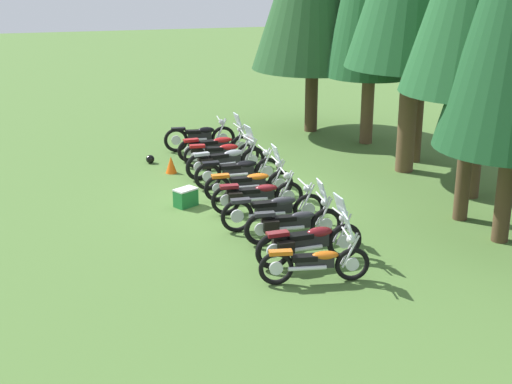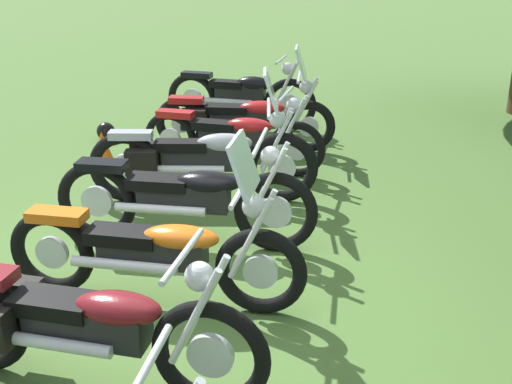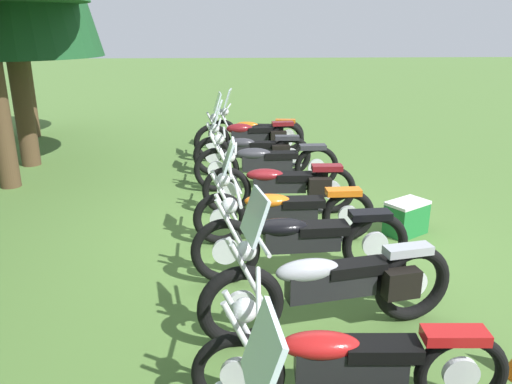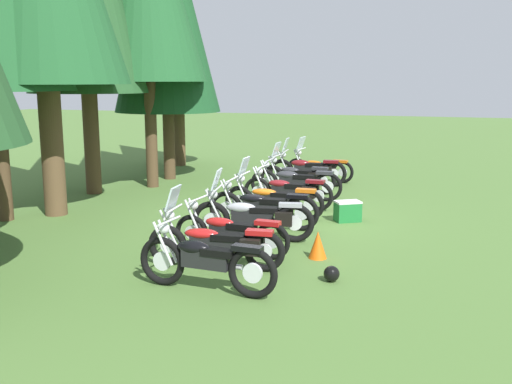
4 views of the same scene
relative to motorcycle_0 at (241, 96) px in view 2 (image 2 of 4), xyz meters
The scene contains 10 objects.
ground_plane 4.97m from the motorcycle_0, ahead, with size 80.00×80.00×0.00m, color #4C7033.
motorcycle_0 is the anchor object (origin of this frame).
motorcycle_1 1.08m from the motorcycle_0, 13.27° to the left, with size 0.73×2.34×1.35m.
motorcycle_2 1.87m from the motorcycle_0, 10.16° to the left, with size 0.72×2.22×0.98m.
motorcycle_3 2.85m from the motorcycle_0, ahead, with size 0.85×2.36×1.39m.
motorcycle_4 3.86m from the motorcycle_0, ahead, with size 0.77×2.39×1.02m.
motorcycle_5 4.85m from the motorcycle_0, ahead, with size 0.67×2.33×1.35m.
motorcycle_6 5.86m from the motorcycle_0, ahead, with size 0.64×2.26×1.01m.
traffic_cone 2.46m from the motorcycle_0, 29.34° to the right, with size 0.32×0.32×0.48m, color #EA590F.
dropped_helmet 1.99m from the motorcycle_0, 58.81° to the right, with size 0.25×0.25×0.25m, color black.
Camera 2 is at (3.89, 1.69, 2.62)m, focal length 44.86 mm.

